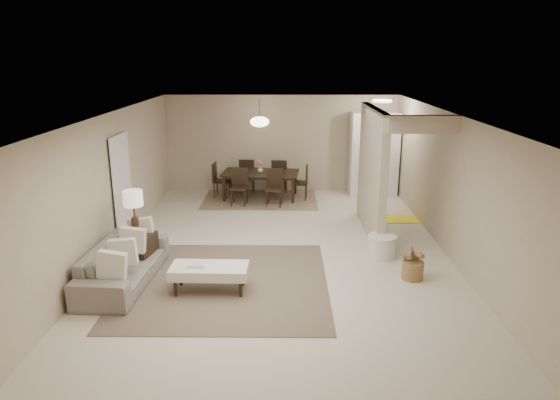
{
  "coord_description": "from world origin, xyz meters",
  "views": [
    {
      "loc": [
        0.08,
        -8.38,
        3.45
      ],
      "look_at": [
        -0.0,
        -0.09,
        1.05
      ],
      "focal_mm": 32.0,
      "sensor_mm": 36.0,
      "label": 1
    }
  ],
  "objects_px": {
    "side_table": "(137,251)",
    "round_pouf": "(382,247)",
    "sofa": "(123,264)",
    "ottoman_bench": "(209,271)",
    "pantry_cabinet": "(374,154)",
    "wicker_basket": "(413,270)",
    "dining_table": "(260,185)"
  },
  "relations": [
    {
      "from": "side_table",
      "to": "round_pouf",
      "type": "height_order",
      "value": "side_table"
    },
    {
      "from": "sofa",
      "to": "ottoman_bench",
      "type": "distance_m",
      "value": 1.43
    },
    {
      "from": "ottoman_bench",
      "to": "side_table",
      "type": "height_order",
      "value": "side_table"
    },
    {
      "from": "round_pouf",
      "to": "pantry_cabinet",
      "type": "bearing_deg",
      "value": 82.71
    },
    {
      "from": "sofa",
      "to": "wicker_basket",
      "type": "bearing_deg",
      "value": -84.55
    },
    {
      "from": "pantry_cabinet",
      "to": "sofa",
      "type": "bearing_deg",
      "value": -132.04
    },
    {
      "from": "sofa",
      "to": "dining_table",
      "type": "xyz_separation_m",
      "value": [
        1.92,
        4.87,
        0.02
      ]
    },
    {
      "from": "wicker_basket",
      "to": "ottoman_bench",
      "type": "bearing_deg",
      "value": -171.5
    },
    {
      "from": "round_pouf",
      "to": "dining_table",
      "type": "height_order",
      "value": "dining_table"
    },
    {
      "from": "side_table",
      "to": "sofa",
      "type": "bearing_deg",
      "value": -94.84
    },
    {
      "from": "sofa",
      "to": "dining_table",
      "type": "height_order",
      "value": "dining_table"
    },
    {
      "from": "pantry_cabinet",
      "to": "round_pouf",
      "type": "xyz_separation_m",
      "value": [
        -0.54,
        -4.25,
        -0.85
      ]
    },
    {
      "from": "pantry_cabinet",
      "to": "wicker_basket",
      "type": "xyz_separation_m",
      "value": [
        -0.22,
        -5.15,
        -0.9
      ]
    },
    {
      "from": "pantry_cabinet",
      "to": "round_pouf",
      "type": "distance_m",
      "value": 4.37
    },
    {
      "from": "ottoman_bench",
      "to": "side_table",
      "type": "distance_m",
      "value": 1.61
    },
    {
      "from": "round_pouf",
      "to": "wicker_basket",
      "type": "relative_size",
      "value": 1.47
    },
    {
      "from": "ottoman_bench",
      "to": "round_pouf",
      "type": "distance_m",
      "value": 3.18
    },
    {
      "from": "ottoman_bench",
      "to": "side_table",
      "type": "xyz_separation_m",
      "value": [
        -1.35,
        0.89,
        -0.04
      ]
    },
    {
      "from": "pantry_cabinet",
      "to": "ottoman_bench",
      "type": "relative_size",
      "value": 1.79
    },
    {
      "from": "side_table",
      "to": "dining_table",
      "type": "relative_size",
      "value": 0.31
    },
    {
      "from": "sofa",
      "to": "ottoman_bench",
      "type": "relative_size",
      "value": 1.83
    },
    {
      "from": "pantry_cabinet",
      "to": "wicker_basket",
      "type": "bearing_deg",
      "value": -92.4
    },
    {
      "from": "dining_table",
      "to": "pantry_cabinet",
      "type": "bearing_deg",
      "value": 14.28
    },
    {
      "from": "pantry_cabinet",
      "to": "round_pouf",
      "type": "height_order",
      "value": "pantry_cabinet"
    },
    {
      "from": "sofa",
      "to": "side_table",
      "type": "bearing_deg",
      "value": -1.59
    },
    {
      "from": "round_pouf",
      "to": "ottoman_bench",
      "type": "bearing_deg",
      "value": -154.34
    },
    {
      "from": "dining_table",
      "to": "side_table",
      "type": "bearing_deg",
      "value": -108.17
    },
    {
      "from": "dining_table",
      "to": "wicker_basket",
      "type": "bearing_deg",
      "value": -55.02
    },
    {
      "from": "side_table",
      "to": "wicker_basket",
      "type": "relative_size",
      "value": 1.7
    },
    {
      "from": "pantry_cabinet",
      "to": "dining_table",
      "type": "xyz_separation_m",
      "value": [
        -2.88,
        -0.45,
        -0.72
      ]
    },
    {
      "from": "sofa",
      "to": "round_pouf",
      "type": "distance_m",
      "value": 4.39
    },
    {
      "from": "side_table",
      "to": "ottoman_bench",
      "type": "bearing_deg",
      "value": -33.51
    }
  ]
}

